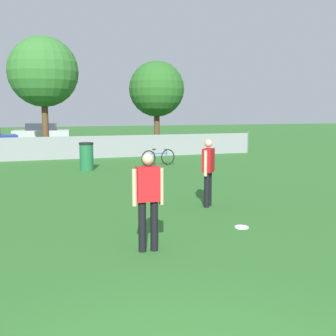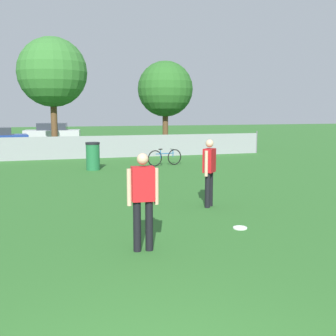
{
  "view_description": "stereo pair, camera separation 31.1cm",
  "coord_description": "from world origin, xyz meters",
  "px_view_note": "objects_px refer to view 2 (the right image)",
  "views": [
    {
      "loc": [
        -1.05,
        -2.65,
        2.34
      ],
      "look_at": [
        1.99,
        6.25,
        1.05
      ],
      "focal_mm": 45.0,
      "sensor_mm": 36.0,
      "label": 1
    },
    {
      "loc": [
        -0.75,
        -2.74,
        2.34
      ],
      "look_at": [
        1.99,
        6.25,
        1.05
      ],
      "focal_mm": 45.0,
      "sensor_mm": 36.0,
      "label": 2
    }
  ],
  "objects_px": {
    "bicycle_sideline": "(165,157)",
    "player_thrower_red": "(209,169)",
    "player_defender_red": "(143,196)",
    "tree_near_pole": "(52,72)",
    "trash_bin": "(93,156)",
    "tree_far_right": "(165,89)",
    "parked_car_silver": "(52,133)",
    "frisbee_disc": "(240,228)"
  },
  "relations": [
    {
      "from": "tree_near_pole",
      "to": "player_defender_red",
      "type": "xyz_separation_m",
      "value": [
        0.87,
        -15.61,
        -3.28
      ]
    },
    {
      "from": "bicycle_sideline",
      "to": "player_defender_red",
      "type": "bearing_deg",
      "value": -122.62
    },
    {
      "from": "player_thrower_red",
      "to": "parked_car_silver",
      "type": "bearing_deg",
      "value": 48.42
    },
    {
      "from": "player_thrower_red",
      "to": "tree_near_pole",
      "type": "bearing_deg",
      "value": 54.81
    },
    {
      "from": "tree_near_pole",
      "to": "player_defender_red",
      "type": "relative_size",
      "value": 3.62
    },
    {
      "from": "frisbee_disc",
      "to": "bicycle_sideline",
      "type": "xyz_separation_m",
      "value": [
        1.31,
        9.69,
        0.34
      ]
    },
    {
      "from": "player_thrower_red",
      "to": "parked_car_silver",
      "type": "height_order",
      "value": "player_thrower_red"
    },
    {
      "from": "tree_far_right",
      "to": "bicycle_sideline",
      "type": "distance_m",
      "value": 7.02
    },
    {
      "from": "tree_near_pole",
      "to": "tree_far_right",
      "type": "xyz_separation_m",
      "value": [
        6.15,
        0.82,
        -0.7
      ]
    },
    {
      "from": "player_thrower_red",
      "to": "trash_bin",
      "type": "xyz_separation_m",
      "value": [
        -1.92,
        7.29,
        -0.39
      ]
    },
    {
      "from": "frisbee_disc",
      "to": "tree_far_right",
      "type": "bearing_deg",
      "value": 78.78
    },
    {
      "from": "trash_bin",
      "to": "parked_car_silver",
      "type": "height_order",
      "value": "parked_car_silver"
    },
    {
      "from": "player_thrower_red",
      "to": "frisbee_disc",
      "type": "xyz_separation_m",
      "value": [
        -0.13,
        -1.96,
        -0.93
      ]
    },
    {
      "from": "tree_far_right",
      "to": "parked_car_silver",
      "type": "relative_size",
      "value": 1.21
    },
    {
      "from": "player_defender_red",
      "to": "frisbee_disc",
      "type": "relative_size",
      "value": 5.81
    },
    {
      "from": "tree_far_right",
      "to": "frisbee_disc",
      "type": "xyz_separation_m",
      "value": [
        -3.11,
        -15.69,
        -3.5
      ]
    },
    {
      "from": "bicycle_sideline",
      "to": "player_thrower_red",
      "type": "bearing_deg",
      "value": -112.83
    },
    {
      "from": "player_defender_red",
      "to": "parked_car_silver",
      "type": "bearing_deg",
      "value": 95.52
    },
    {
      "from": "tree_near_pole",
      "to": "bicycle_sideline",
      "type": "xyz_separation_m",
      "value": [
        4.34,
        -5.18,
        -3.86
      ]
    },
    {
      "from": "tree_near_pole",
      "to": "player_defender_red",
      "type": "height_order",
      "value": "tree_near_pole"
    },
    {
      "from": "player_defender_red",
      "to": "bicycle_sideline",
      "type": "height_order",
      "value": "player_defender_red"
    },
    {
      "from": "tree_near_pole",
      "to": "trash_bin",
      "type": "xyz_separation_m",
      "value": [
        1.24,
        -5.62,
        -3.67
      ]
    },
    {
      "from": "player_defender_red",
      "to": "trash_bin",
      "type": "xyz_separation_m",
      "value": [
        0.38,
        9.99,
        -0.39
      ]
    },
    {
      "from": "player_defender_red",
      "to": "parked_car_silver",
      "type": "distance_m",
      "value": 25.75
    },
    {
      "from": "tree_near_pole",
      "to": "player_defender_red",
      "type": "bearing_deg",
      "value": -86.82
    },
    {
      "from": "tree_far_right",
      "to": "trash_bin",
      "type": "height_order",
      "value": "tree_far_right"
    },
    {
      "from": "tree_near_pole",
      "to": "parked_car_silver",
      "type": "bearing_deg",
      "value": 88.99
    },
    {
      "from": "tree_far_right",
      "to": "trash_bin",
      "type": "bearing_deg",
      "value": -127.28
    },
    {
      "from": "trash_bin",
      "to": "bicycle_sideline",
      "type": "bearing_deg",
      "value": 8.05
    },
    {
      "from": "player_thrower_red",
      "to": "tree_far_right",
      "type": "bearing_deg",
      "value": 28.78
    },
    {
      "from": "tree_far_right",
      "to": "bicycle_sideline",
      "type": "relative_size",
      "value": 3.16
    },
    {
      "from": "player_thrower_red",
      "to": "trash_bin",
      "type": "bearing_deg",
      "value": 55.8
    },
    {
      "from": "tree_near_pole",
      "to": "bicycle_sideline",
      "type": "height_order",
      "value": "tree_near_pole"
    },
    {
      "from": "player_defender_red",
      "to": "frisbee_disc",
      "type": "distance_m",
      "value": 2.47
    },
    {
      "from": "trash_bin",
      "to": "parked_car_silver",
      "type": "xyz_separation_m",
      "value": [
        -1.07,
        15.74,
        0.14
      ]
    },
    {
      "from": "tree_far_right",
      "to": "frisbee_disc",
      "type": "distance_m",
      "value": 16.38
    },
    {
      "from": "tree_near_pole",
      "to": "bicycle_sideline",
      "type": "bearing_deg",
      "value": -50.05
    },
    {
      "from": "trash_bin",
      "to": "player_defender_red",
      "type": "bearing_deg",
      "value": -92.17
    },
    {
      "from": "bicycle_sideline",
      "to": "trash_bin",
      "type": "bearing_deg",
      "value": 173.85
    },
    {
      "from": "tree_near_pole",
      "to": "player_thrower_red",
      "type": "xyz_separation_m",
      "value": [
        3.17,
        -12.91,
        -3.28
      ]
    },
    {
      "from": "tree_near_pole",
      "to": "tree_far_right",
      "type": "bearing_deg",
      "value": 7.61
    },
    {
      "from": "player_thrower_red",
      "to": "bicycle_sideline",
      "type": "relative_size",
      "value": 1.02
    }
  ]
}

